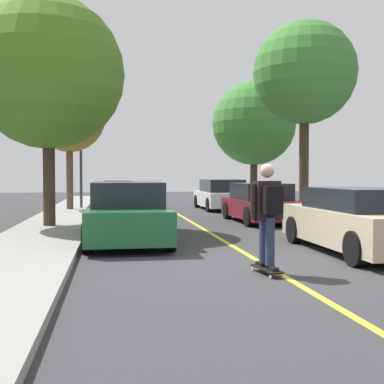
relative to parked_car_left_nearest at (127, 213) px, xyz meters
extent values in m
plane|color=#353538|center=(2.36, -3.50, -0.71)|extent=(80.00, 80.00, 0.00)
cube|color=gray|center=(-2.11, -3.50, -0.64)|extent=(2.12, 56.00, 0.14)
cube|color=gold|center=(2.36, 0.50, -0.71)|extent=(0.12, 39.20, 0.01)
cube|color=#1E5B33|center=(0.00, -0.05, -0.18)|extent=(1.86, 4.32, 0.71)
cube|color=black|center=(0.00, 0.12, 0.46)|extent=(1.64, 2.70, 0.57)
cylinder|color=black|center=(0.86, -1.51, -0.39)|extent=(0.22, 0.64, 0.64)
cylinder|color=black|center=(-0.87, -1.51, -0.39)|extent=(0.22, 0.64, 0.64)
cylinder|color=black|center=(0.87, 1.40, -0.39)|extent=(0.22, 0.64, 0.64)
cylinder|color=black|center=(-0.86, 1.41, -0.39)|extent=(0.22, 0.64, 0.64)
cube|color=#BCAD89|center=(0.00, 6.16, -0.19)|extent=(1.94, 4.39, 0.68)
cube|color=black|center=(0.00, 6.13, 0.39)|extent=(1.67, 2.85, 0.50)
cylinder|color=black|center=(0.78, 4.66, -0.39)|extent=(0.24, 0.65, 0.64)
cylinder|color=black|center=(-0.89, 4.72, -0.39)|extent=(0.24, 0.65, 0.64)
cylinder|color=black|center=(0.89, 7.59, -0.39)|extent=(0.24, 0.65, 0.64)
cylinder|color=black|center=(-0.78, 7.65, -0.39)|extent=(0.24, 0.65, 0.64)
cube|color=white|center=(0.00, 12.65, -0.21)|extent=(1.91, 4.67, 0.64)
cube|color=black|center=(0.00, 12.57, 0.33)|extent=(1.64, 2.87, 0.45)
cylinder|color=black|center=(0.87, 11.07, -0.39)|extent=(0.24, 0.65, 0.64)
cylinder|color=black|center=(-0.77, 11.02, -0.39)|extent=(0.24, 0.65, 0.64)
cylinder|color=black|center=(0.77, 14.28, -0.39)|extent=(0.24, 0.65, 0.64)
cylinder|color=black|center=(-0.87, 14.23, -0.39)|extent=(0.24, 0.65, 0.64)
cube|color=#BCAD89|center=(0.00, 18.66, -0.22)|extent=(1.87, 4.18, 0.63)
cube|color=black|center=(0.00, 18.80, 0.34)|extent=(1.64, 2.79, 0.48)
cylinder|color=black|center=(0.87, 17.28, -0.39)|extent=(0.22, 0.64, 0.64)
cylinder|color=black|center=(-0.85, 17.27, -0.39)|extent=(0.22, 0.64, 0.64)
cylinder|color=black|center=(0.85, 20.05, -0.39)|extent=(0.22, 0.64, 0.64)
cylinder|color=black|center=(-0.87, 20.04, -0.39)|extent=(0.22, 0.64, 0.64)
cube|color=#BCAD89|center=(4.73, -2.26, -0.17)|extent=(1.79, 4.52, 0.73)
cube|color=black|center=(4.72, -2.36, 0.42)|extent=(1.55, 2.63, 0.45)
cylinder|color=black|center=(3.94, -0.70, -0.39)|extent=(0.23, 0.64, 0.64)
cylinder|color=black|center=(5.55, -0.72, -0.39)|extent=(0.23, 0.64, 0.64)
cylinder|color=black|center=(3.90, -3.80, -0.39)|extent=(0.23, 0.64, 0.64)
cube|color=maroon|center=(4.73, 4.56, -0.23)|extent=(1.88, 4.22, 0.60)
cube|color=black|center=(4.72, 4.62, 0.35)|extent=(1.63, 2.42, 0.56)
cylinder|color=black|center=(3.86, 5.94, -0.39)|extent=(0.23, 0.64, 0.64)
cylinder|color=black|center=(5.54, 5.97, -0.39)|extent=(0.23, 0.64, 0.64)
cylinder|color=black|center=(3.91, 3.15, -0.39)|extent=(0.23, 0.64, 0.64)
cylinder|color=black|center=(5.59, 3.18, -0.39)|extent=(0.23, 0.64, 0.64)
cube|color=white|center=(4.73, 11.02, -0.20)|extent=(1.86, 4.51, 0.67)
cube|color=black|center=(4.73, 10.79, 0.43)|extent=(1.63, 2.79, 0.58)
cylinder|color=black|center=(3.86, 12.56, -0.39)|extent=(0.22, 0.64, 0.64)
cylinder|color=black|center=(5.58, 12.57, -0.39)|extent=(0.22, 0.64, 0.64)
cylinder|color=black|center=(3.87, 9.46, -0.39)|extent=(0.22, 0.64, 0.64)
cylinder|color=black|center=(5.59, 9.47, -0.39)|extent=(0.22, 0.64, 0.64)
cylinder|color=#3D2D1E|center=(-2.19, 3.14, 1.09)|extent=(0.35, 0.35, 3.32)
sphere|color=#4C7A23|center=(-2.19, 3.14, 3.91)|extent=(4.45, 4.45, 4.45)
cylinder|color=brown|center=(-2.19, 10.44, 1.04)|extent=(0.30, 0.30, 3.22)
sphere|color=olive|center=(-2.19, 10.44, 3.50)|extent=(3.15, 3.15, 3.15)
cylinder|color=#3D2D1E|center=(6.91, 6.14, 1.49)|extent=(0.36, 0.36, 4.12)
sphere|color=#3D7F33|center=(6.91, 6.14, 4.82)|extent=(3.92, 3.92, 3.92)
cylinder|color=#3D2D1E|center=(6.91, 12.94, 0.89)|extent=(0.37, 0.37, 2.93)
sphere|color=#3D7F33|center=(6.91, 12.94, 3.60)|extent=(4.32, 4.32, 4.32)
cylinder|color=#38383D|center=(-1.75, 11.29, 1.73)|extent=(0.12, 0.12, 4.61)
cube|color=#EAE5C6|center=(-1.75, 11.29, 4.15)|extent=(0.36, 0.24, 0.20)
cube|color=black|center=(2.14, -4.19, -0.62)|extent=(0.33, 0.86, 0.02)
cylinder|color=beige|center=(2.00, -3.87, -0.68)|extent=(0.03, 0.06, 0.06)
cylinder|color=beige|center=(2.19, -3.84, -0.68)|extent=(0.03, 0.06, 0.06)
cylinder|color=beige|center=(2.09, -4.54, -0.68)|extent=(0.03, 0.06, 0.06)
cylinder|color=beige|center=(2.27, -4.52, -0.68)|extent=(0.03, 0.06, 0.06)
cube|color=#99999E|center=(2.09, -3.86, -0.64)|extent=(0.10, 0.05, 0.02)
cube|color=#99999E|center=(2.18, -4.53, -0.64)|extent=(0.10, 0.05, 0.02)
cube|color=black|center=(2.11, -3.97, -0.58)|extent=(0.13, 0.27, 0.06)
cube|color=black|center=(2.16, -4.41, -0.58)|extent=(0.13, 0.27, 0.06)
cylinder|color=#283351|center=(2.12, -4.07, -0.16)|extent=(0.17, 0.17, 0.78)
cylinder|color=#283351|center=(2.15, -4.31, -0.16)|extent=(0.17, 0.17, 0.78)
cube|color=black|center=(2.14, -4.19, 0.50)|extent=(0.42, 0.27, 0.64)
sphere|color=tan|center=(2.14, -4.19, 0.98)|extent=(0.23, 0.23, 0.23)
cylinder|color=black|center=(1.89, -4.22, 0.48)|extent=(0.10, 0.10, 0.58)
cylinder|color=black|center=(2.38, -4.16, 0.48)|extent=(0.10, 0.10, 0.58)
cube|color=black|center=(2.16, -4.39, 0.52)|extent=(0.32, 0.22, 0.44)
camera|label=1|loc=(-0.36, -11.97, 0.91)|focal=46.50mm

